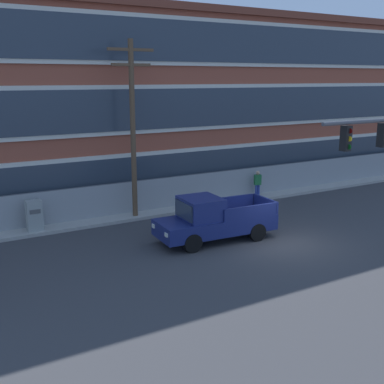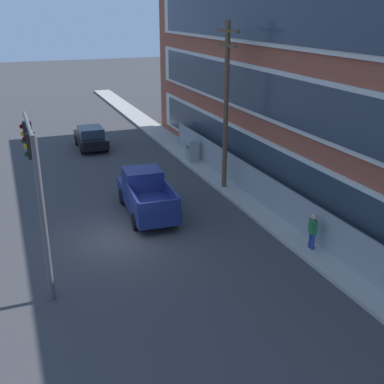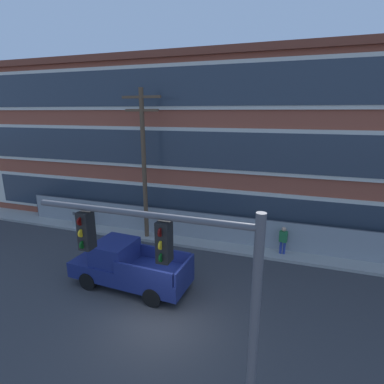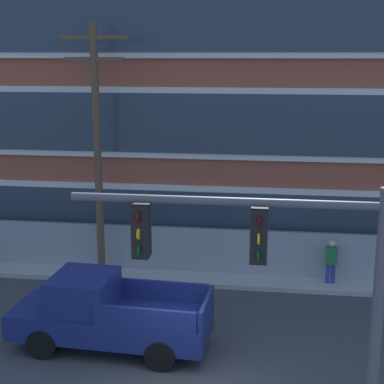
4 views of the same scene
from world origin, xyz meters
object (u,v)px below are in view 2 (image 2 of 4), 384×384
object	(u,v)px
pickup_truck_navy	(146,194)
electrical_cabinet	(192,152)
traffic_signal_mast	(35,173)
pedestrian_near_cabinet	(313,230)
utility_pole_near_corner	(226,101)
sedan_black	(91,137)

from	to	relation	value
pickup_truck_navy	electrical_cabinet	distance (m)	8.29
electrical_cabinet	pickup_truck_navy	bearing A→B (deg)	-36.96
traffic_signal_mast	pickup_truck_navy	distance (m)	7.62
electrical_cabinet	pedestrian_near_cabinet	world-z (taller)	pedestrian_near_cabinet
utility_pole_near_corner	electrical_cabinet	xyz separation A→B (m)	(-5.03, 0.03, -4.09)
traffic_signal_mast	pickup_truck_navy	xyz separation A→B (m)	(-4.62, 5.17, -3.17)
sedan_black	pedestrian_near_cabinet	bearing A→B (deg)	16.19
pickup_truck_navy	sedan_black	xyz separation A→B (m)	(-12.65, -0.38, -0.16)
pickup_truck_navy	sedan_black	bearing A→B (deg)	-178.27
pickup_truck_navy	sedan_black	size ratio (longest dim) A/B	1.33
utility_pole_near_corner	electrical_cabinet	size ratio (longest dim) A/B	5.54
sedan_black	utility_pole_near_corner	xyz separation A→B (m)	(11.06, 5.33, 4.09)
traffic_signal_mast	pedestrian_near_cabinet	xyz separation A→B (m)	(1.82, 10.33, -3.15)
traffic_signal_mast	pedestrian_near_cabinet	size ratio (longest dim) A/B	3.45
traffic_signal_mast	pedestrian_near_cabinet	distance (m)	10.96
sedan_black	pedestrian_near_cabinet	xyz separation A→B (m)	(19.09, 5.54, 0.18)
traffic_signal_mast	electrical_cabinet	distance (m)	15.51
pedestrian_near_cabinet	sedan_black	bearing A→B (deg)	-163.81
traffic_signal_mast	pedestrian_near_cabinet	bearing A→B (deg)	80.00
traffic_signal_mast	sedan_black	size ratio (longest dim) A/B	1.41
sedan_black	pedestrian_near_cabinet	world-z (taller)	pedestrian_near_cabinet
sedan_black	electrical_cabinet	distance (m)	8.07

